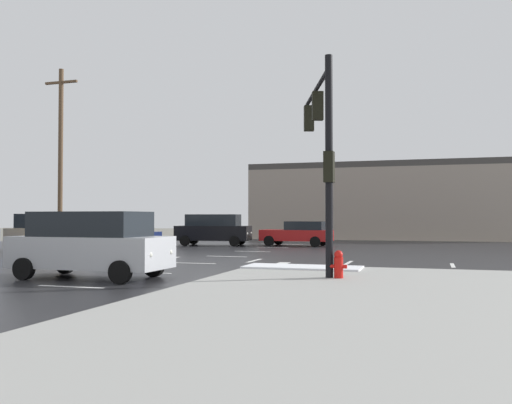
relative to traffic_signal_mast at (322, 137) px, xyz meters
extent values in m
plane|color=slate|center=(-5.95, 5.43, -4.43)|extent=(120.00, 120.00, 0.00)
cube|color=#232326|center=(-5.95, 5.43, -4.42)|extent=(44.00, 44.00, 0.02)
cube|color=white|center=(-0.95, 1.43, -4.26)|extent=(4.00, 1.60, 0.06)
cube|color=silver|center=(-5.95, -4.57, -4.40)|extent=(2.00, 0.15, 0.01)
cube|color=silver|center=(-5.95, -0.57, -4.40)|extent=(2.00, 0.15, 0.01)
cube|color=silver|center=(-5.95, 3.43, -4.40)|extent=(2.00, 0.15, 0.01)
cube|color=silver|center=(-5.95, 7.43, -4.40)|extent=(2.00, 0.15, 0.01)
cube|color=silver|center=(-5.95, 11.43, -4.40)|extent=(2.00, 0.15, 0.01)
cube|color=silver|center=(-5.95, 15.43, -4.40)|extent=(2.00, 0.15, 0.01)
cube|color=silver|center=(-5.95, 19.43, -4.40)|extent=(2.00, 0.15, 0.01)
cube|color=silver|center=(-5.95, 23.43, -4.40)|extent=(2.00, 0.15, 0.01)
cube|color=silver|center=(-15.95, 5.43, -4.40)|extent=(0.15, 2.00, 0.01)
cube|color=silver|center=(-11.95, 5.43, -4.40)|extent=(0.15, 2.00, 0.01)
cube|color=silver|center=(-7.95, 5.43, -4.40)|extent=(0.15, 2.00, 0.01)
cube|color=silver|center=(-3.95, 5.43, -4.40)|extent=(0.15, 2.00, 0.01)
cube|color=silver|center=(0.05, 5.43, -4.40)|extent=(0.15, 2.00, 0.01)
cube|color=silver|center=(4.05, 5.43, -4.40)|extent=(0.15, 2.00, 0.01)
cube|color=silver|center=(-2.45, 1.43, -4.40)|extent=(0.45, 7.00, 0.01)
cylinder|color=black|center=(0.46, -1.33, -1.05)|extent=(0.22, 0.22, 6.47)
cylinder|color=black|center=(-0.39, 1.15, 1.78)|extent=(1.83, 5.01, 0.14)
cube|color=black|center=(-0.31, 0.90, 1.16)|extent=(0.43, 0.38, 0.95)
sphere|color=#19D833|center=(-0.36, 1.05, 1.44)|extent=(0.20, 0.20, 0.20)
cube|color=black|center=(-1.07, 3.13, 1.16)|extent=(0.43, 0.38, 0.95)
sphere|color=#19D833|center=(-1.12, 3.28, 1.44)|extent=(0.20, 0.20, 0.20)
cube|color=black|center=(0.46, -1.33, -1.09)|extent=(0.28, 0.36, 0.90)
cylinder|color=red|center=(0.73, -1.39, -3.99)|extent=(0.26, 0.26, 0.60)
sphere|color=red|center=(0.73, -1.39, -3.62)|extent=(0.25, 0.25, 0.25)
cylinder|color=red|center=(0.55, -1.39, -3.96)|extent=(0.12, 0.11, 0.11)
cylinder|color=red|center=(0.91, -1.39, -3.96)|extent=(0.12, 0.11, 0.11)
cube|color=gray|center=(-0.31, 32.60, -1.46)|extent=(22.92, 8.00, 5.94)
cube|color=#3F3D3A|center=(-0.31, 32.60, 1.76)|extent=(22.92, 8.00, 0.50)
cube|color=black|center=(-10.35, 16.88, -3.60)|extent=(5.00, 2.51, 0.95)
cube|color=black|center=(-10.35, 16.88, -2.75)|extent=(3.55, 2.18, 0.75)
cylinder|color=black|center=(-8.85, 18.04, -4.08)|extent=(0.68, 0.30, 0.66)
cylinder|color=black|center=(-8.62, 16.11, -4.08)|extent=(0.68, 0.30, 0.66)
cylinder|color=black|center=(-12.09, 17.65, -4.08)|extent=(0.68, 0.30, 0.66)
cylinder|color=black|center=(-11.86, 15.72, -4.08)|extent=(0.68, 0.30, 0.66)
sphere|color=white|center=(-8.09, 17.78, -3.60)|extent=(0.18, 0.18, 0.18)
sphere|color=white|center=(-7.95, 16.54, -3.60)|extent=(0.18, 0.18, 0.18)
cube|color=#B21919|center=(-5.02, 17.86, -3.73)|extent=(4.64, 2.18, 0.70)
cube|color=black|center=(-4.35, 17.80, -3.10)|extent=(2.61, 1.86, 0.55)
cylinder|color=black|center=(-6.62, 17.10, -4.08)|extent=(0.68, 0.28, 0.66)
cylinder|color=black|center=(-6.46, 18.89, -4.08)|extent=(0.68, 0.28, 0.66)
cylinder|color=black|center=(-3.57, 16.83, -4.08)|extent=(0.68, 0.28, 0.66)
cylinder|color=black|center=(-3.42, 18.63, -4.08)|extent=(0.68, 0.28, 0.66)
sphere|color=white|center=(-7.26, 17.48, -3.73)|extent=(0.18, 0.18, 0.18)
sphere|color=white|center=(-7.16, 18.62, -3.73)|extent=(0.18, 0.18, 0.18)
cube|color=#141E47|center=(-12.18, 9.30, -3.73)|extent=(2.04, 4.59, 0.70)
cube|color=black|center=(-12.15, 8.62, -3.10)|extent=(1.79, 2.56, 0.55)
cylinder|color=black|center=(-13.16, 10.78, -4.08)|extent=(0.26, 0.67, 0.66)
cylinder|color=black|center=(-11.37, 10.87, -4.08)|extent=(0.26, 0.67, 0.66)
cylinder|color=black|center=(-13.00, 7.72, -4.08)|extent=(0.26, 0.67, 0.66)
cylinder|color=black|center=(-11.20, 7.82, -4.08)|extent=(0.26, 0.67, 0.66)
sphere|color=white|center=(-12.88, 11.46, -3.73)|extent=(0.18, 0.18, 0.18)
sphere|color=white|center=(-11.73, 11.53, -3.73)|extent=(0.18, 0.18, 0.18)
cube|color=tan|center=(-16.87, 8.61, -3.60)|extent=(2.31, 4.93, 0.95)
cube|color=black|center=(-16.87, 8.61, -2.75)|extent=(2.05, 3.49, 0.75)
cylinder|color=black|center=(-17.96, 10.16, -4.08)|extent=(0.27, 0.67, 0.66)
cylinder|color=black|center=(-16.02, 10.31, -4.08)|extent=(0.27, 0.67, 0.66)
cylinder|color=black|center=(-17.71, 6.90, -4.08)|extent=(0.27, 0.67, 0.66)
cylinder|color=black|center=(-15.77, 7.05, -4.08)|extent=(0.27, 0.67, 0.66)
sphere|color=white|center=(-17.67, 10.90, -3.60)|extent=(0.18, 0.18, 0.18)
sphere|color=white|center=(-16.42, 11.00, -3.60)|extent=(0.18, 0.18, 0.18)
cube|color=#B7BABF|center=(-6.64, -2.63, -3.60)|extent=(4.82, 2.01, 0.95)
cube|color=black|center=(-6.64, -2.63, -2.75)|extent=(3.38, 1.84, 0.75)
cylinder|color=black|center=(-5.00, -1.67, -4.08)|extent=(0.66, 0.23, 0.66)
cylinder|color=black|center=(-5.02, -3.62, -4.08)|extent=(0.66, 0.23, 0.66)
cylinder|color=black|center=(-8.26, -1.63, -4.08)|extent=(0.66, 0.23, 0.66)
cylinder|color=black|center=(-8.28, -3.58, -4.08)|extent=(0.66, 0.23, 0.66)
sphere|color=white|center=(-4.28, -2.03, -3.60)|extent=(0.18, 0.18, 0.18)
sphere|color=white|center=(-4.30, -3.28, -3.60)|extent=(0.18, 0.18, 0.18)
cylinder|color=brown|center=(-17.93, 11.12, 0.97)|extent=(0.28, 0.28, 10.79)
cube|color=brown|center=(-17.93, 11.12, 5.56)|extent=(2.20, 0.14, 0.14)
camera|label=1|loc=(3.26, -17.49, -2.53)|focal=39.46mm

